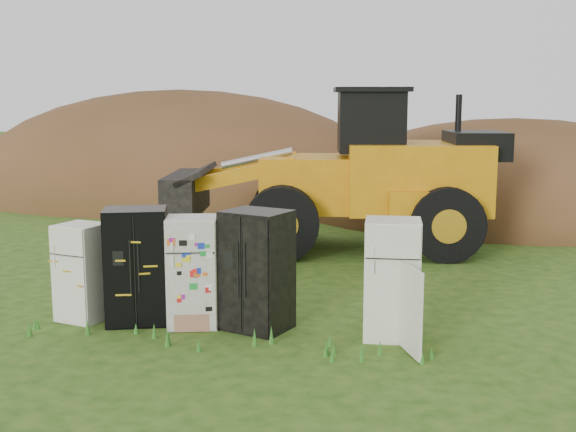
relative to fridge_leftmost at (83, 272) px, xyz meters
name	(u,v)px	position (x,y,z in m)	size (l,w,h in m)	color
ground	(233,327)	(2.42, 0.03, -0.77)	(120.00, 120.00, 0.00)	#234712
fridge_leftmost	(83,272)	(0.00, 0.00, 0.00)	(0.68, 0.65, 1.53)	white
fridge_black_side	(137,266)	(0.89, 0.02, 0.13)	(0.94, 0.74, 1.80)	black
fridge_sticker	(192,272)	(1.79, 0.03, 0.08)	(0.75, 0.70, 1.69)	silver
fridge_dark_mid	(257,270)	(2.80, 0.05, 0.14)	(0.93, 0.76, 1.82)	black
fridge_open_door	(392,279)	(4.82, 0.01, 0.11)	(0.79, 0.73, 1.75)	white
wheel_loader	(329,169)	(3.12, 6.13, 1.09)	(7.68, 3.11, 3.71)	orange
dirt_mound_right	(511,215)	(7.93, 12.03, -0.77)	(12.94, 9.49, 5.79)	#482F17
dirt_mound_left	(181,193)	(-3.50, 15.05, -0.77)	(16.10, 12.08, 7.58)	#482F17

